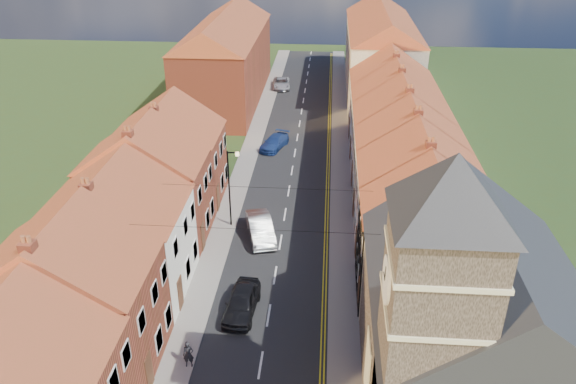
# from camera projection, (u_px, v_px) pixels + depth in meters

# --- Properties ---
(road) EXTENTS (7.00, 90.00, 0.02)m
(road) POSITION_uv_depth(u_px,v_px,m) (292.00, 171.00, 50.80)
(road) COLOR black
(road) RESTS_ON ground
(pavement_left) EXTENTS (1.80, 90.00, 0.12)m
(pavement_left) POSITION_uv_depth(u_px,v_px,m) (244.00, 169.00, 51.07)
(pavement_left) COLOR slate
(pavement_left) RESTS_ON ground
(pavement_right) EXTENTS (1.80, 90.00, 0.12)m
(pavement_right) POSITION_uv_depth(u_px,v_px,m) (341.00, 172.00, 50.48)
(pavement_right) COLOR slate
(pavement_right) RESTS_ON ground
(church) EXTENTS (11.25, 14.25, 15.20)m
(church) POSITION_uv_depth(u_px,v_px,m) (468.00, 321.00, 23.88)
(church) COLOR #2C261F
(church) RESTS_ON ground
(cottage_r_tudor) EXTENTS (8.30, 5.20, 9.00)m
(cottage_r_tudor) POSITION_uv_depth(u_px,v_px,m) (430.00, 233.00, 32.82)
(cottage_r_tudor) COLOR #AAA88F
(cottage_r_tudor) RESTS_ON ground
(cottage_r_white_near) EXTENTS (8.30, 6.00, 9.00)m
(cottage_r_white_near) POSITION_uv_depth(u_px,v_px,m) (418.00, 191.00, 37.59)
(cottage_r_white_near) COLOR #FFDDC9
(cottage_r_white_near) RESTS_ON ground
(cottage_r_cream_mid) EXTENTS (8.30, 5.20, 9.00)m
(cottage_r_cream_mid) POSITION_uv_depth(u_px,v_px,m) (409.00, 158.00, 42.36)
(cottage_r_cream_mid) COLOR #AAA88F
(cottage_r_cream_mid) RESTS_ON ground
(cottage_r_pink) EXTENTS (8.30, 6.00, 9.00)m
(cottage_r_pink) POSITION_uv_depth(u_px,v_px,m) (402.00, 132.00, 47.13)
(cottage_r_pink) COLOR #FFDDC9
(cottage_r_pink) RESTS_ON ground
(cottage_r_white_far) EXTENTS (8.30, 5.20, 9.00)m
(cottage_r_white_far) POSITION_uv_depth(u_px,v_px,m) (396.00, 110.00, 51.90)
(cottage_r_white_far) COLOR silver
(cottage_r_white_far) RESTS_ON ground
(cottage_r_cream_far) EXTENTS (8.30, 6.00, 9.00)m
(cottage_r_cream_far) POSITION_uv_depth(u_px,v_px,m) (391.00, 93.00, 56.68)
(cottage_r_cream_far) COLOR #FFDDC9
(cottage_r_cream_far) RESTS_ON ground
(cottage_l_cream) EXTENTS (8.30, 6.30, 9.10)m
(cottage_l_cream) POSITION_uv_depth(u_px,v_px,m) (71.00, 294.00, 27.72)
(cottage_l_cream) COLOR brown
(cottage_l_cream) RESTS_ON ground
(cottage_l_white) EXTENTS (8.30, 6.90, 8.80)m
(cottage_l_white) POSITION_uv_depth(u_px,v_px,m) (116.00, 229.00, 33.45)
(cottage_l_white) COLOR silver
(cottage_l_white) RESTS_ON ground
(cottage_l_brick_mid) EXTENTS (8.30, 5.70, 9.10)m
(cottage_l_brick_mid) POSITION_uv_depth(u_px,v_px,m) (146.00, 181.00, 38.77)
(cottage_l_brick_mid) COLOR brown
(cottage_l_brick_mid) RESTS_ON ground
(cottage_l_pink) EXTENTS (8.30, 6.30, 8.80)m
(cottage_l_pink) POSITION_uv_depth(u_px,v_px,m) (169.00, 150.00, 43.96)
(cottage_l_pink) COLOR brown
(cottage_l_pink) RESTS_ON ground
(block_right_far) EXTENTS (8.30, 24.20, 10.50)m
(block_right_far) POSITION_uv_depth(u_px,v_px,m) (380.00, 49.00, 69.82)
(block_right_far) COLOR #AAA88F
(block_right_far) RESTS_ON ground
(block_left_far) EXTENTS (8.30, 24.20, 10.50)m
(block_left_far) POSITION_uv_depth(u_px,v_px,m) (226.00, 56.00, 66.65)
(block_left_far) COLOR brown
(block_left_far) RESTS_ON ground
(lamppost) EXTENTS (0.88, 0.15, 6.00)m
(lamppost) POSITION_uv_depth(u_px,v_px,m) (230.00, 184.00, 40.58)
(lamppost) COLOR black
(lamppost) RESTS_ON pavement_left
(car_near) EXTENTS (2.04, 4.43, 1.47)m
(car_near) POSITION_uv_depth(u_px,v_px,m) (242.00, 302.00, 33.08)
(car_near) COLOR black
(car_near) RESTS_ON ground
(car_mid) EXTENTS (2.85, 4.96, 1.55)m
(car_mid) POSITION_uv_depth(u_px,v_px,m) (260.00, 228.00, 40.44)
(car_mid) COLOR #B0B4B8
(car_mid) RESTS_ON ground
(car_far) EXTENTS (3.05, 4.64, 1.25)m
(car_far) POSITION_uv_depth(u_px,v_px,m) (274.00, 142.00, 55.09)
(car_far) COLOR navy
(car_far) RESTS_ON ground
(car_distant) EXTENTS (2.47, 4.71, 1.27)m
(car_distant) POSITION_uv_depth(u_px,v_px,m) (281.00, 83.00, 72.75)
(car_distant) COLOR #B9BBC2
(car_distant) RESTS_ON ground
(pedestrian_left) EXTENTS (0.60, 0.44, 1.54)m
(pedestrian_left) POSITION_uv_depth(u_px,v_px,m) (188.00, 354.00, 29.06)
(pedestrian_left) COLOR black
(pedestrian_left) RESTS_ON pavement_left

